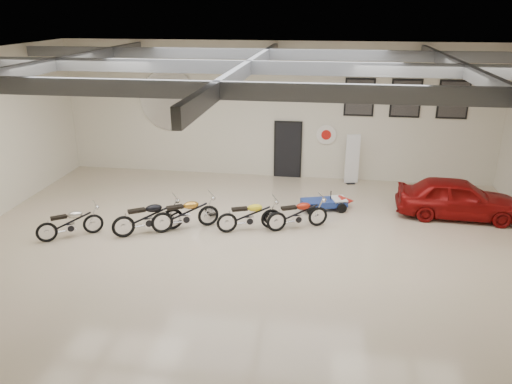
# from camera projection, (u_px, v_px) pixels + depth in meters

# --- Properties ---
(floor) EXTENTS (16.00, 12.00, 0.01)m
(floor) POSITION_uv_depth(u_px,v_px,m) (250.00, 245.00, 13.66)
(floor) COLOR #B9A38D
(floor) RESTS_ON ground
(ceiling) EXTENTS (16.00, 12.00, 0.01)m
(ceiling) POSITION_uv_depth(u_px,v_px,m) (249.00, 57.00, 11.90)
(ceiling) COLOR slate
(ceiling) RESTS_ON back_wall
(back_wall) EXTENTS (16.00, 0.02, 5.00)m
(back_wall) POSITION_uv_depth(u_px,v_px,m) (275.00, 111.00, 18.34)
(back_wall) COLOR beige
(back_wall) RESTS_ON floor
(ceiling_beams) EXTENTS (15.80, 11.80, 0.32)m
(ceiling_beams) POSITION_uv_depth(u_px,v_px,m) (249.00, 67.00, 11.99)
(ceiling_beams) COLOR #5C5E63
(ceiling_beams) RESTS_ON ceiling
(door) EXTENTS (0.92, 0.08, 2.10)m
(door) POSITION_uv_depth(u_px,v_px,m) (288.00, 150.00, 18.73)
(door) COLOR black
(door) RESTS_ON back_wall
(logo_plaque) EXTENTS (2.30, 0.06, 1.16)m
(logo_plaque) POSITION_uv_depth(u_px,v_px,m) (170.00, 100.00, 18.74)
(logo_plaque) COLOR silver
(logo_plaque) RESTS_ON back_wall
(poster_left) EXTENTS (1.05, 0.08, 1.35)m
(poster_left) POSITION_uv_depth(u_px,v_px,m) (359.00, 97.00, 17.67)
(poster_left) COLOR black
(poster_left) RESTS_ON back_wall
(poster_mid) EXTENTS (1.05, 0.08, 1.35)m
(poster_mid) POSITION_uv_depth(u_px,v_px,m) (406.00, 98.00, 17.45)
(poster_mid) COLOR black
(poster_mid) RESTS_ON back_wall
(poster_right) EXTENTS (1.05, 0.08, 1.35)m
(poster_right) POSITION_uv_depth(u_px,v_px,m) (453.00, 99.00, 17.23)
(poster_right) COLOR black
(poster_right) RESTS_ON back_wall
(oil_sign) EXTENTS (0.72, 0.10, 0.72)m
(oil_sign) POSITION_uv_depth(u_px,v_px,m) (326.00, 135.00, 18.31)
(oil_sign) COLOR white
(oil_sign) RESTS_ON back_wall
(banner_stand) EXTENTS (0.54, 0.31, 1.86)m
(banner_stand) POSITION_uv_depth(u_px,v_px,m) (352.00, 159.00, 18.02)
(banner_stand) COLOR white
(banner_stand) RESTS_ON floor
(motorcycle_silver) EXTENTS (1.77, 1.49, 0.93)m
(motorcycle_silver) POSITION_uv_depth(u_px,v_px,m) (70.00, 222.00, 13.93)
(motorcycle_silver) COLOR silver
(motorcycle_silver) RESTS_ON floor
(motorcycle_black) EXTENTS (2.03, 1.57, 1.04)m
(motorcycle_black) POSITION_uv_depth(u_px,v_px,m) (148.00, 216.00, 14.17)
(motorcycle_black) COLOR silver
(motorcycle_black) RESTS_ON floor
(motorcycle_gold) EXTENTS (2.00, 1.51, 1.02)m
(motorcycle_gold) POSITION_uv_depth(u_px,v_px,m) (185.00, 213.00, 14.44)
(motorcycle_gold) COLOR silver
(motorcycle_gold) RESTS_ON floor
(motorcycle_yellow) EXTENTS (1.95, 1.23, 0.97)m
(motorcycle_yellow) POSITION_uv_depth(u_px,v_px,m) (249.00, 215.00, 14.37)
(motorcycle_yellow) COLOR silver
(motorcycle_yellow) RESTS_ON floor
(motorcycle_red) EXTENTS (1.91, 1.31, 0.96)m
(motorcycle_red) POSITION_uv_depth(u_px,v_px,m) (298.00, 213.00, 14.49)
(motorcycle_red) COLOR silver
(motorcycle_red) RESTS_ON floor
(go_kart) EXTENTS (1.90, 1.27, 0.63)m
(go_kart) POSITION_uv_depth(u_px,v_px,m) (329.00, 200.00, 15.93)
(go_kart) COLOR navy
(go_kart) RESTS_ON floor
(vintage_car) EXTENTS (1.63, 3.68, 1.23)m
(vintage_car) POSITION_uv_depth(u_px,v_px,m) (457.00, 198.00, 15.28)
(vintage_car) COLOR maroon
(vintage_car) RESTS_ON floor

